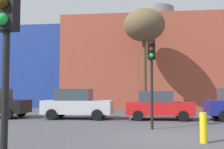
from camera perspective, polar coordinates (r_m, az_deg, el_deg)
name	(u,v)px	position (r m, az deg, el deg)	size (l,w,h in m)	color
ground_plane	(168,137)	(10.51, 11.70, -12.84)	(200.00, 200.00, 0.00)	#47474C
building_backdrop	(158,66)	(32.50, 9.61, 1.79)	(35.27, 10.99, 11.67)	#9E4733
parked_car_1	(77,104)	(17.27, -7.41, -6.16)	(4.31, 2.11, 1.87)	silver
parked_car_2	(158,105)	(16.78, 9.72, -6.44)	(3.99, 1.96, 1.73)	red
traffic_light_near_left	(6,34)	(4.98, -21.45, 7.96)	(0.37, 0.37, 3.63)	black
traffic_light_island	(152,63)	(12.54, 8.33, 2.32)	(0.37, 0.37, 4.07)	black
bare_tree_1	(144,26)	(24.37, 6.79, 10.09)	(3.63, 3.63, 9.01)	brown
bollard_yellow_0	(203,128)	(9.62, 18.69, -10.58)	(0.24, 0.24, 1.00)	yellow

